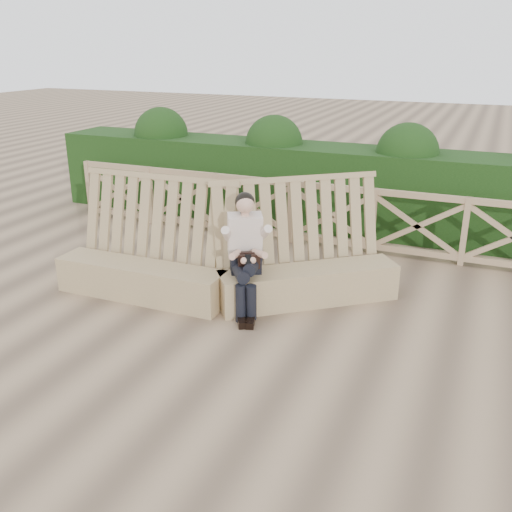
% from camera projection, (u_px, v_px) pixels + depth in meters
% --- Properties ---
extents(ground, '(60.00, 60.00, 0.00)m').
position_uv_depth(ground, '(246.00, 338.00, 6.78)').
color(ground, brown).
rests_on(ground, ground).
extents(bench, '(4.47, 2.16, 1.62)m').
position_uv_depth(bench, '(224.00, 269.00, 7.74)').
color(bench, '#967D55').
rests_on(bench, ground).
extents(woman, '(0.70, 0.98, 1.54)m').
position_uv_depth(woman, '(246.00, 249.00, 7.27)').
color(woman, black).
rests_on(woman, ground).
extents(guardrail, '(10.10, 0.09, 1.10)m').
position_uv_depth(guardrail, '(330.00, 216.00, 9.60)').
color(guardrail, '#88714F').
rests_on(guardrail, ground).
extents(hedge, '(12.00, 1.20, 1.50)m').
position_uv_depth(hedge, '(349.00, 189.00, 10.57)').
color(hedge, black).
rests_on(hedge, ground).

